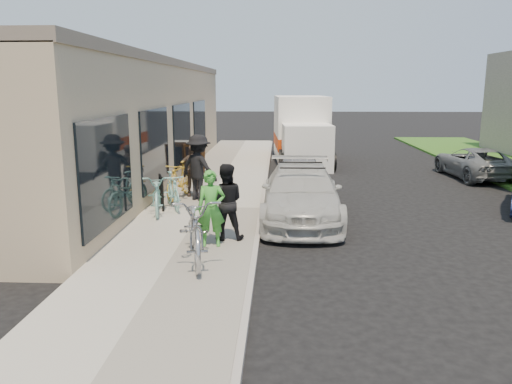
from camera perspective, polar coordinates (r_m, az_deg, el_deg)
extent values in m
plane|color=black|center=(10.40, 2.48, -6.55)|extent=(120.00, 120.00, 0.00)
cube|color=#A8A497|center=(13.41, -6.05, -2.04)|extent=(3.00, 34.00, 0.15)
cube|color=#9A948D|center=(13.27, 0.59, -2.16)|extent=(0.12, 34.00, 0.13)
cube|color=#C6AF89|center=(18.67, -13.84, 7.60)|extent=(3.50, 20.00, 4.00)
cube|color=#756758|center=(18.64, -14.17, 14.04)|extent=(3.60, 20.00, 0.25)
cube|color=black|center=(10.60, -16.62, 2.23)|extent=(0.06, 3.00, 2.20)
cube|color=black|center=(14.40, -11.44, 4.92)|extent=(0.06, 3.00, 2.20)
cube|color=black|center=(18.28, -8.42, 6.47)|extent=(0.06, 3.00, 2.20)
cube|color=black|center=(22.21, -6.45, 7.46)|extent=(0.06, 3.00, 2.20)
cylinder|color=black|center=(12.99, -10.63, -0.33)|extent=(0.06, 0.06, 0.87)
cylinder|color=black|center=(13.56, -10.88, 0.16)|extent=(0.06, 0.06, 0.87)
cylinder|color=black|center=(13.19, -10.83, 1.76)|extent=(0.25, 0.57, 0.06)
cube|color=black|center=(18.40, -7.13, 3.77)|extent=(0.69, 0.31, 1.12)
cube|color=black|center=(18.80, -6.88, 3.95)|extent=(0.69, 0.31, 1.12)
cube|color=black|center=(18.36, -7.16, 3.93)|extent=(0.55, 0.21, 0.80)
imported|color=#BBBBB6|center=(12.54, 5.18, -0.12)|extent=(2.01, 4.78, 1.38)
cylinder|color=black|center=(11.91, 5.35, 2.70)|extent=(1.09, 0.04, 0.04)
cylinder|color=black|center=(12.81, 5.16, 3.35)|extent=(1.09, 0.04, 0.04)
imported|color=#9F9EA3|center=(15.22, 4.93, 1.79)|extent=(1.67, 3.77, 1.26)
cube|color=white|center=(20.23, 5.83, 5.10)|extent=(2.03, 2.03, 1.83)
cube|color=black|center=(20.19, 5.86, 6.18)|extent=(1.78, 0.16, 0.87)
cube|color=white|center=(23.04, 5.08, 7.38)|extent=(2.44, 4.16, 2.79)
cube|color=#BF370B|center=(23.09, 5.05, 5.83)|extent=(2.46, 4.18, 0.53)
cylinder|color=black|center=(19.74, 3.17, 3.42)|extent=(0.28, 0.78, 0.77)
cylinder|color=black|center=(19.96, 8.71, 3.39)|extent=(0.28, 0.78, 0.77)
cylinder|color=black|center=(20.79, 2.98, 3.85)|extent=(0.28, 0.78, 0.77)
cylinder|color=black|center=(20.99, 8.25, 3.82)|extent=(0.28, 0.78, 0.77)
cylinder|color=black|center=(24.41, 2.47, 5.05)|extent=(0.28, 0.78, 0.77)
cylinder|color=black|center=(24.59, 6.97, 5.03)|extent=(0.28, 0.78, 0.77)
imported|color=slate|center=(20.10, 23.73, 3.09)|extent=(2.15, 4.17, 1.12)
imported|color=#A9A8AB|center=(9.27, -6.91, -3.98)|extent=(1.31, 2.48, 1.24)
imported|color=green|center=(9.98, -5.14, -1.89)|extent=(0.59, 0.41, 1.54)
imported|color=black|center=(10.39, -3.53, -1.12)|extent=(0.82, 0.67, 1.60)
imported|color=#88CBC1|center=(13.29, -9.53, 0.16)|extent=(1.04, 1.63, 0.95)
imported|color=#88CBC1|center=(12.93, -11.19, -0.12)|extent=(1.07, 2.00, 1.00)
imported|color=gold|center=(14.45, -8.72, 1.35)|extent=(0.86, 1.82, 1.06)
imported|color=black|center=(14.11, -6.56, 2.79)|extent=(1.38, 1.21, 1.85)
imported|color=brown|center=(14.70, -7.32, 2.45)|extent=(0.93, 0.50, 1.50)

